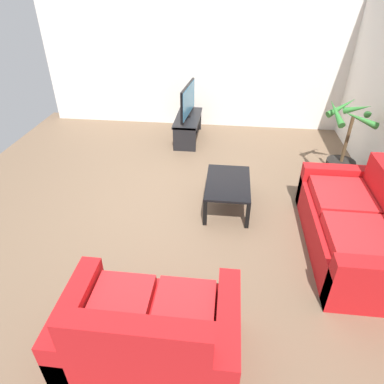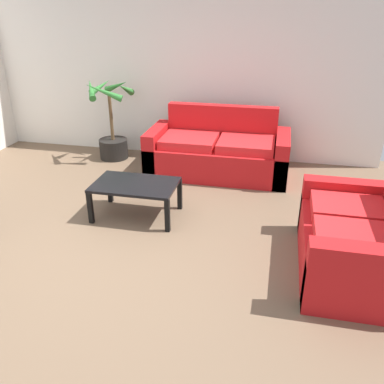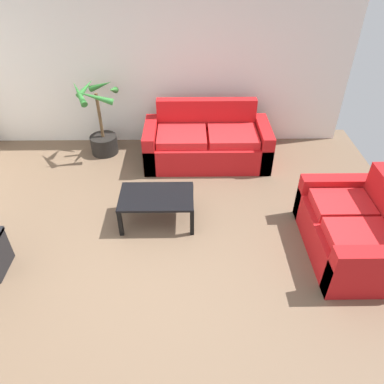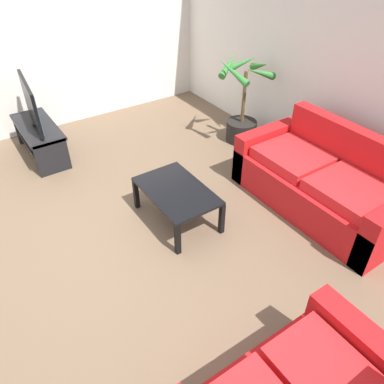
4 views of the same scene
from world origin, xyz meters
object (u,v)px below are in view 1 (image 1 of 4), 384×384
Objects in this scene: couch_main at (354,229)px; coffee_table at (228,185)px; tv_stand at (188,125)px; potted_palm at (343,154)px; couch_loveseat at (150,334)px; tv at (188,100)px.

coffee_table is at bearing -115.38° from couch_main.
couch_main reaches higher than tv_stand.
potted_palm is (-0.99, 1.72, 0.08)m from coffee_table.
couch_loveseat is 1.29× the size of tv_stand.
couch_main is at bearing -8.62° from potted_palm.
tv is at bearing -159.65° from coffee_table.
coffee_table is (-2.27, 0.57, 0.05)m from couch_loveseat.
couch_main is 3.71m from tv.
couch_loveseat is 2.35m from coffee_table.
couch_loveseat is at bearing -14.09° from coffee_table.
couch_main is 1.62m from coffee_table.
couch_loveseat is at bearing -52.23° from couch_main.
coffee_table is at bearing -60.07° from potted_palm.
tv reaches higher than couch_main.
tv_stand is 2.34m from coffee_table.
couch_main is 3.68m from tv_stand.
potted_palm is (1.20, 2.54, -0.34)m from tv.
tv is 0.81× the size of potted_palm.
coffee_table is (2.19, 0.81, -0.42)m from tv.
couch_main is 1.76× the size of tv_stand.
tv is at bearing 84.45° from tv_stand.
tv is at bearing -115.30° from potted_palm.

